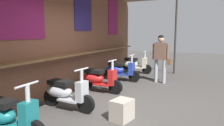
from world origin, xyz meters
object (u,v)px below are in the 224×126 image
Objects in this scene: scooter_silver at (65,92)px; shopper_with_handbag at (161,54)px; scooter_teal at (5,116)px; merchandise_crate at (122,110)px; scooter_red at (98,79)px; scooter_cream at (134,64)px; scooter_blue at (119,70)px.

shopper_with_handbag reaches higher than scooter_silver.
scooter_teal is 5.29m from shopper_with_handbag.
scooter_silver reaches higher than merchandise_crate.
scooter_teal and scooter_silver have the same top height.
shopper_with_handbag is at bearing 56.30° from scooter_red.
shopper_with_handbag is at bearing 71.00° from scooter_teal.
scooter_silver is at bearing 86.87° from scooter_teal.
scooter_cream is (6.41, -0.00, 0.00)m from scooter_teal.
scooter_silver is 3.84m from shopper_with_handbag.
scooter_cream is 5.12m from merchandise_crate.
scooter_silver and scooter_red have the same top height.
merchandise_crate is (1.49, -1.42, -0.18)m from scooter_teal.
scooter_red is at bearing 86.87° from scooter_teal.
merchandise_crate is (-3.57, 0.02, -0.80)m from shopper_with_handbag.
merchandise_crate is at bearing 43.20° from scooter_teal.
scooter_silver is at bearing 162.59° from shopper_with_handbag.
scooter_teal is 1.55m from scooter_silver.
scooter_red and scooter_cream have the same top height.
scooter_silver is 3.23m from scooter_blue.
scooter_cream is 2.07m from shopper_with_handbag.
merchandise_crate is at bearing -64.84° from scooter_blue.
merchandise_crate is (-3.29, -1.42, -0.18)m from scooter_blue.
scooter_blue is at bearing 86.87° from scooter_teal.
scooter_blue is 1.59m from shopper_with_handbag.
scooter_cream is (3.27, -0.00, 0.00)m from scooter_red.
scooter_red is at bearing 148.01° from shopper_with_handbag.
scooter_blue is at bearing 105.83° from shopper_with_handbag.
scooter_teal is 1.00× the size of scooter_silver.
scooter_teal and scooter_cream have the same top height.
scooter_blue is (3.23, 0.00, 0.00)m from scooter_silver.
scooter_teal reaches higher than merchandise_crate.
shopper_with_handbag is at bearing 71.79° from scooter_silver.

